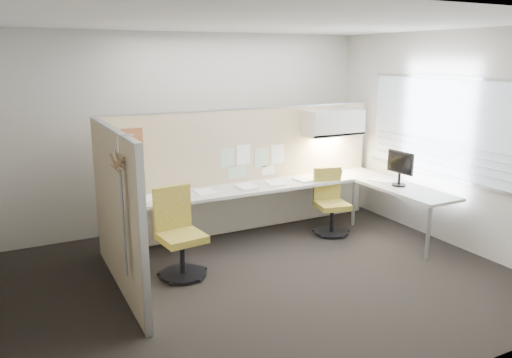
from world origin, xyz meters
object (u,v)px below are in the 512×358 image
monitor (400,166)px  phone (333,172)px  chair_left (179,236)px  chair_right (330,204)px  desk (285,194)px

monitor → phone: monitor is taller
chair_left → chair_right: bearing=1.9°
chair_right → phone: size_ratio=4.09×
chair_right → desk: bearing=172.9°
chair_right → monitor: 1.09m
phone → desk: bearing=-174.6°
desk → monitor: (1.37, -0.75, 0.41)m
monitor → phone: bearing=23.6°
monitor → chair_right: bearing=51.9°
desk → monitor: bearing=-28.7°
monitor → phone: size_ratio=2.14×
desk → phone: 0.95m
desk → chair_left: 1.84m
chair_left → phone: (2.67, 0.75, 0.31)m
desk → phone: bearing=10.6°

